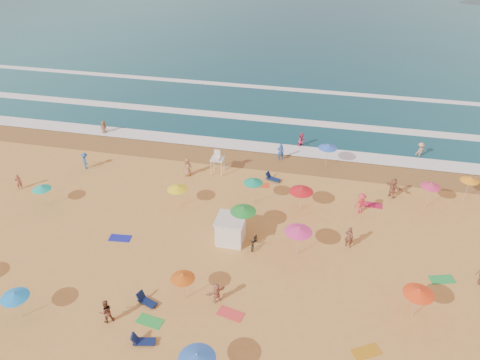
# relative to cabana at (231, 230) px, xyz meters

# --- Properties ---
(ground) EXTENTS (220.00, 220.00, 0.00)m
(ground) POSITION_rel_cabana_xyz_m (0.71, 0.43, -1.00)
(ground) COLOR gold
(ground) RESTS_ON ground
(ocean) EXTENTS (220.00, 140.00, 0.18)m
(ocean) POSITION_rel_cabana_xyz_m (0.71, 84.43, -1.00)
(ocean) COLOR #0C4756
(ocean) RESTS_ON ground
(wet_sand) EXTENTS (220.00, 220.00, 0.00)m
(wet_sand) POSITION_rel_cabana_xyz_m (0.71, 12.93, -0.99)
(wet_sand) COLOR olive
(wet_sand) RESTS_ON ground
(surf_foam) EXTENTS (200.00, 18.70, 0.05)m
(surf_foam) POSITION_rel_cabana_xyz_m (0.71, 21.75, -0.90)
(surf_foam) COLOR white
(surf_foam) RESTS_ON ground
(cabana) EXTENTS (2.00, 2.00, 2.00)m
(cabana) POSITION_rel_cabana_xyz_m (0.00, 0.00, 0.00)
(cabana) COLOR white
(cabana) RESTS_ON ground
(cabana_roof) EXTENTS (2.20, 2.20, 0.12)m
(cabana_roof) POSITION_rel_cabana_xyz_m (0.00, 0.00, 1.06)
(cabana_roof) COLOR silver
(cabana_roof) RESTS_ON cabana
(bicycle) EXTENTS (0.66, 1.77, 0.92)m
(bicycle) POSITION_rel_cabana_xyz_m (1.90, -0.30, -0.54)
(bicycle) COLOR black
(bicycle) RESTS_ON ground
(lifeguard_stand) EXTENTS (1.20, 1.20, 2.10)m
(lifeguard_stand) POSITION_rel_cabana_xyz_m (-3.55, 9.59, 0.05)
(lifeguard_stand) COLOR white
(lifeguard_stand) RESTS_ON ground
(beach_umbrellas) EXTENTS (49.73, 27.16, 0.80)m
(beach_umbrellas) POSITION_rel_cabana_xyz_m (3.86, -0.11, 1.16)
(beach_umbrellas) COLOR blue
(beach_umbrellas) RESTS_ON ground
(loungers) EXTENTS (52.75, 21.83, 0.34)m
(loungers) POSITION_rel_cabana_xyz_m (7.60, -5.60, -0.83)
(loungers) COLOR #0E1D4A
(loungers) RESTS_ON ground
(towels) EXTENTS (47.97, 21.76, 0.03)m
(towels) POSITION_rel_cabana_xyz_m (4.23, -2.76, -0.98)
(towels) COLOR red
(towels) RESTS_ON ground
(beachgoers) EXTENTS (46.27, 27.63, 2.12)m
(beachgoers) POSITION_rel_cabana_xyz_m (1.18, 6.25, -0.19)
(beachgoers) COLOR brown
(beachgoers) RESTS_ON ground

